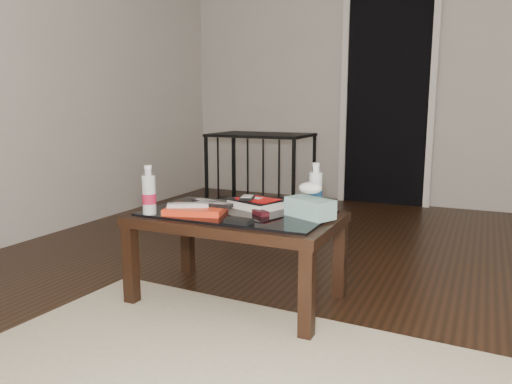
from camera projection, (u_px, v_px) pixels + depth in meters
ground at (370, 293)px, 2.65m from camera, size 5.00×5.00×0.00m
doorway at (387, 100)px, 4.84m from camera, size 0.90×0.08×2.07m
coffee_table at (237, 224)px, 2.48m from camera, size 1.00×0.60×0.46m
pet_crate at (261, 185)px, 4.71m from camera, size 1.06×0.89×0.71m
magazines at (196, 210)px, 2.45m from camera, size 0.33×0.28×0.03m
remote_silver at (188, 205)px, 2.43m from camera, size 0.20×0.14×0.02m
remote_black_front at (213, 204)px, 2.45m from camera, size 0.20×0.05×0.02m
remote_black_back at (208, 202)px, 2.50m from camera, size 0.21×0.11×0.02m
textbook at (256, 203)px, 2.56m from camera, size 0.30×0.27×0.05m
dvd_mailers at (256, 199)px, 2.55m from camera, size 0.23×0.20×0.01m
ipod at (247, 198)px, 2.52m from camera, size 0.09×0.12×0.02m
flip_phone at (261, 213)px, 2.40m from camera, size 0.10×0.09×0.02m
wallet at (239, 221)px, 2.24m from camera, size 0.12×0.08×0.02m
water_bottle_left at (149, 190)px, 2.41m from camera, size 0.07×0.07×0.24m
water_bottle_right at (316, 186)px, 2.50m from camera, size 0.07×0.07×0.24m
tissue_box at (310, 208)px, 2.35m from camera, size 0.26×0.21×0.09m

